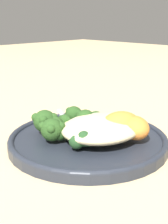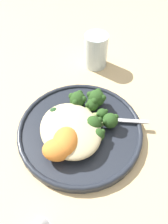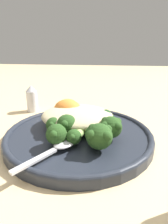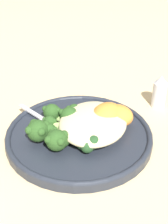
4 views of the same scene
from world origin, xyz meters
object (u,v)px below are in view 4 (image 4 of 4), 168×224
sweet_potato_chunk_1 (119,115)px  spoon (44,119)px  broccoli_stalk_0 (77,115)px  broccoli_stalk_1 (71,118)px  broccoli_stalk_5 (46,131)px  salt_shaker (160,92)px  broccoli_stalk_6 (63,138)px  broccoli_stalk_7 (68,138)px  sweet_potato_chunk_0 (107,115)px  broccoli_stalk_4 (55,131)px  plate (79,135)px  kale_tuft (89,142)px  broccoli_stalk_2 (58,116)px  quinoa_mound (93,123)px  broccoli_stalk_3 (63,125)px

sweet_potato_chunk_1 → spoon: 0.16m
broccoli_stalk_0 → broccoli_stalk_1: size_ratio=0.86×
broccoli_stalk_5 → broccoli_stalk_1: bearing=-146.6°
salt_shaker → sweet_potato_chunk_1: bearing=-31.0°
broccoli_stalk_6 → spoon: 0.10m
broccoli_stalk_7 → sweet_potato_chunk_0: 0.10m
broccoli_stalk_0 → broccoli_stalk_4: broccoli_stalk_4 is taller
plate → kale_tuft: (0.05, 0.03, 0.03)m
broccoli_stalk_4 → broccoli_stalk_7: size_ratio=1.45×
broccoli_stalk_2 → broccoli_stalk_6: size_ratio=1.20×
broccoli_stalk_0 → salt_shaker: (-0.14, 0.16, 0.00)m
quinoa_mound → broccoli_stalk_2: size_ratio=1.27×
plate → broccoli_stalk_1: broccoli_stalk_1 is taller
broccoli_stalk_0 → sweet_potato_chunk_1: size_ratio=1.21×
plate → broccoli_stalk_0: (-0.04, -0.01, 0.02)m
quinoa_mound → kale_tuft: 0.06m
salt_shaker → broccoli_stalk_3: bearing=-46.0°
salt_shaker → broccoli_stalk_2: bearing=-52.7°
broccoli_stalk_4 → salt_shaker: bearing=-157.1°
broccoli_stalk_3 → spoon: size_ratio=0.96×
broccoli_stalk_4 → broccoli_stalk_3: bearing=-128.7°
broccoli_stalk_5 → sweet_potato_chunk_0: bearing=-169.4°
quinoa_mound → sweet_potato_chunk_1: size_ratio=2.54×
broccoli_stalk_7 → sweet_potato_chunk_1: size_ratio=1.20×
sweet_potato_chunk_0 → salt_shaker: (-0.14, 0.10, -0.01)m
broccoli_stalk_7 → sweet_potato_chunk_0: size_ratio=1.05×
broccoli_stalk_4 → broccoli_stalk_1: bearing=-135.8°
plate → broccoli_stalk_4: broccoli_stalk_4 is taller
kale_tuft → spoon: (-0.07, -0.11, -0.01)m
plate → broccoli_stalk_2: bearing=-112.2°
broccoli_stalk_0 → kale_tuft: same height
broccoli_stalk_1 → salt_shaker: salt_shaker is taller
plate → broccoli_stalk_5: 0.07m
broccoli_stalk_3 → broccoli_stalk_6: broccoli_stalk_6 is taller
quinoa_mound → spoon: quinoa_mound is taller
broccoli_stalk_6 → sweet_potato_chunk_0: sweet_potato_chunk_0 is taller
broccoli_stalk_5 → broccoli_stalk_7: (0.00, 0.04, -0.01)m
broccoli_stalk_0 → broccoli_stalk_2: 0.04m
spoon → sweet_potato_chunk_0: bearing=-141.1°
plate → broccoli_stalk_6: size_ratio=2.87×
sweet_potato_chunk_0 → broccoli_stalk_3: bearing=-64.3°
kale_tuft → spoon: size_ratio=0.42×
broccoli_stalk_3 → sweet_potato_chunk_1: bearing=-154.1°
broccoli_stalk_2 → broccoli_stalk_5: bearing=105.8°
broccoli_stalk_6 → kale_tuft: (-0.00, 0.05, -0.00)m
broccoli_stalk_0 → broccoli_stalk_5: broccoli_stalk_5 is taller
broccoli_stalk_5 → broccoli_stalk_6: broccoli_stalk_5 is taller
broccoli_stalk_5 → salt_shaker: bearing=-159.5°
broccoli_stalk_3 → spoon: bearing=-22.1°
broccoli_stalk_0 → sweet_potato_chunk_0: (-0.00, 0.06, 0.01)m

